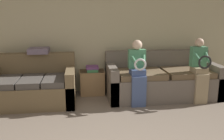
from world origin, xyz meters
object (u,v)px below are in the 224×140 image
Objects in this scene: side_shelf at (92,82)px; throw_pillow at (39,51)px; child_left_seated at (138,70)px; child_right_seated at (200,68)px; book_stack at (92,69)px; couch_side at (33,87)px; couch_main at (161,80)px.

side_shelf is 1.26m from throw_pillow.
child_right_seated reaches higher than child_left_seated.
throw_pillow is (-1.05, -0.04, 0.41)m from book_stack.
child_left_seated reaches higher than side_shelf.
book_stack is (0.01, -0.01, 0.29)m from side_shelf.
child_right_seated reaches higher than book_stack.
child_left_seated is at bearing -20.16° from throw_pillow.
child_left_seated is at bearing -41.94° from side_shelf.
throw_pillow is at bearing 74.80° from couch_side.
child_left_seated reaches higher than couch_side.
couch_side reaches higher than book_stack.
child_left_seated is at bearing -145.56° from couch_main.
child_left_seated is 0.99× the size of child_right_seated.
book_stack is at bearing 18.31° from couch_side.
couch_side is 0.73m from throw_pillow.
couch_side is 2.01m from child_left_seated.
side_shelf is at bearing 18.74° from couch_side.
child_left_seated is (-0.60, -0.41, 0.34)m from couch_main.
child_right_seated reaches higher than couch_main.
throw_pillow is at bearing 167.41° from child_right_seated.
side_shelf is (1.14, 0.39, -0.06)m from couch_side.
child_left_seated reaches higher than book_stack.
couch_side is at bearing 173.83° from child_right_seated.
throw_pillow reaches higher than side_shelf.
child_right_seated is at bearing -19.74° from book_stack.
book_stack is at bearing 138.17° from child_left_seated.
side_shelf is (-0.81, 0.72, -0.42)m from child_left_seated.
child_left_seated reaches higher than couch_main.
child_left_seated is 3.09× the size of throw_pillow.
child_left_seated is 1.16m from side_shelf.
throw_pillow is (-1.05, -0.04, 0.70)m from side_shelf.
throw_pillow is at bearing 173.78° from couch_main.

